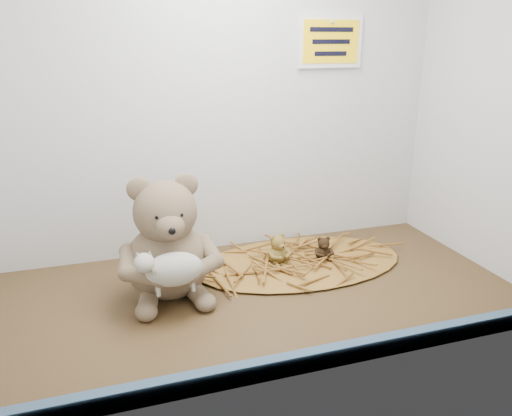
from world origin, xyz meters
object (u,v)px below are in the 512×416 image
object	(u,v)px
toy_lamb	(174,269)
mini_teddy_brown	(323,247)
mini_teddy_tan	(278,248)
main_teddy	(166,237)

from	to	relation	value
toy_lamb	mini_teddy_brown	distance (cm)	44.13
toy_lamb	mini_teddy_brown	size ratio (longest dim) A/B	2.49
mini_teddy_tan	mini_teddy_brown	world-z (taller)	mini_teddy_tan
mini_teddy_tan	main_teddy	bearing A→B (deg)	179.13
mini_teddy_brown	main_teddy	bearing A→B (deg)	-163.03
main_teddy	toy_lamb	bearing A→B (deg)	-90.48
toy_lamb	mini_teddy_tan	world-z (taller)	toy_lamb
main_teddy	toy_lamb	xyz separation A→B (cm)	(0.00, -10.08, -3.25)
main_teddy	mini_teddy_brown	xyz separation A→B (cm)	(40.96, 4.96, -9.87)
main_teddy	mini_teddy_brown	distance (cm)	42.42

